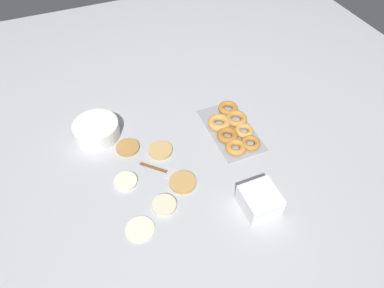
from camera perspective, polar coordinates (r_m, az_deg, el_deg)
The scene contains 11 objects.
ground_plane at distance 1.41m, azimuth -2.34°, elevation -3.27°, with size 3.00×3.00×0.00m, color #B2B5BA.
pancake_0 at distance 1.37m, azimuth -10.99°, elevation -6.11°, with size 0.09×0.09×0.01m, color silver.
pancake_1 at distance 1.35m, azimuth -1.57°, elevation -6.39°, with size 0.11×0.11×0.01m, color tan.
pancake_2 at distance 1.48m, azimuth -10.67°, elevation -0.57°, with size 0.10×0.10×0.01m, color #B27F42.
pancake_3 at distance 1.45m, azimuth -5.30°, elevation -1.04°, with size 0.10×0.10×0.01m, color tan.
pancake_4 at distance 1.29m, azimuth -4.66°, elevation -10.11°, with size 0.09×0.09×0.02m, color beige.
pancake_5 at distance 1.26m, azimuth -8.66°, elevation -13.82°, with size 0.10×0.10×0.01m, color silver.
donut_tray at distance 1.53m, azimuth 6.66°, elevation 2.68°, with size 0.34×0.19×0.04m.
batter_bowl at distance 1.54m, azimuth -15.62°, elevation 2.28°, with size 0.20×0.20×0.07m.
container_stack at distance 1.28m, azimuth 11.20°, elevation -9.16°, with size 0.13×0.13×0.08m.
spatula at distance 1.38m, azimuth -3.18°, elevation -4.95°, with size 0.18×0.19×0.01m.
Camera 1 is at (-0.83, 0.28, 1.11)m, focal length 32.00 mm.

